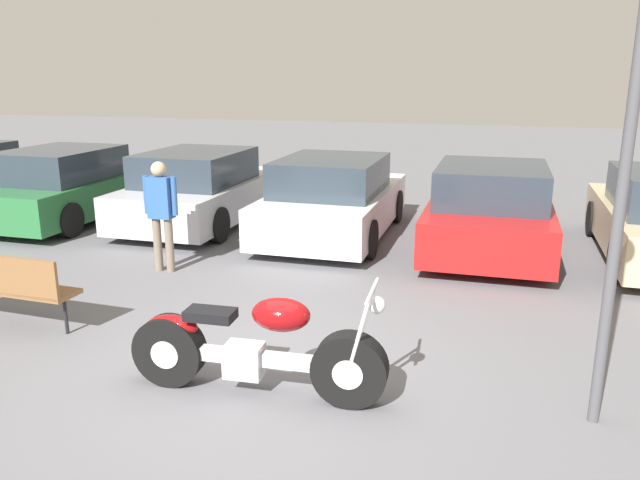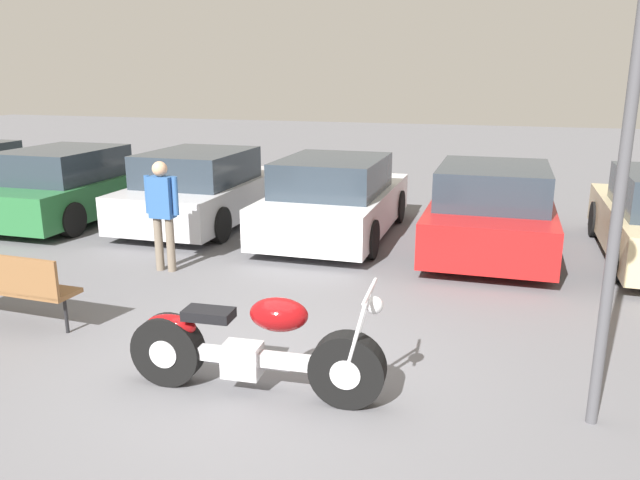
{
  "view_description": "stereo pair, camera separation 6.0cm",
  "coord_description": "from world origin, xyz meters",
  "px_view_note": "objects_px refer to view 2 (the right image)",
  "views": [
    {
      "loc": [
        2.03,
        -5.06,
        2.8
      ],
      "look_at": [
        0.02,
        1.87,
        0.85
      ],
      "focal_mm": 35.0,
      "sensor_mm": 36.0,
      "label": 1
    },
    {
      "loc": [
        2.08,
        -5.04,
        2.8
      ],
      "look_at": [
        0.02,
        1.87,
        0.85
      ],
      "focal_mm": 35.0,
      "sensor_mm": 36.0,
      "label": 2
    }
  ],
  "objects_px": {
    "parked_car_white": "(335,199)",
    "park_bench": "(0,281)",
    "motorcycle": "(252,349)",
    "parked_car_green": "(71,186)",
    "parked_car_red": "(492,210)",
    "parked_car_silver": "(203,189)",
    "person_standing": "(162,207)",
    "lamp_post": "(628,134)"
  },
  "relations": [
    {
      "from": "parked_car_silver",
      "to": "person_standing",
      "type": "xyz_separation_m",
      "value": [
        0.81,
        -2.84,
        0.29
      ]
    },
    {
      "from": "parked_car_white",
      "to": "parked_car_red",
      "type": "distance_m",
      "value": 2.64
    },
    {
      "from": "motorcycle",
      "to": "parked_car_green",
      "type": "height_order",
      "value": "parked_car_green"
    },
    {
      "from": "motorcycle",
      "to": "parked_car_green",
      "type": "distance_m",
      "value": 8.12
    },
    {
      "from": "parked_car_red",
      "to": "person_standing",
      "type": "xyz_separation_m",
      "value": [
        -4.47,
        -2.51,
        0.29
      ]
    },
    {
      "from": "parked_car_white",
      "to": "park_bench",
      "type": "height_order",
      "value": "parked_car_white"
    },
    {
      "from": "person_standing",
      "to": "parked_car_green",
      "type": "bearing_deg",
      "value": 144.67
    },
    {
      "from": "parked_car_white",
      "to": "parked_car_green",
      "type": "bearing_deg",
      "value": -177.88
    },
    {
      "from": "parked_car_silver",
      "to": "person_standing",
      "type": "relative_size",
      "value": 2.55
    },
    {
      "from": "parked_car_green",
      "to": "parked_car_white",
      "type": "xyz_separation_m",
      "value": [
        5.28,
        0.2,
        0.0
      ]
    },
    {
      "from": "parked_car_green",
      "to": "person_standing",
      "type": "bearing_deg",
      "value": -35.33
    },
    {
      "from": "parked_car_green",
      "to": "park_bench",
      "type": "distance_m",
      "value": 5.54
    },
    {
      "from": "parked_car_silver",
      "to": "park_bench",
      "type": "distance_m",
      "value": 5.21
    },
    {
      "from": "parked_car_silver",
      "to": "person_standing",
      "type": "height_order",
      "value": "person_standing"
    },
    {
      "from": "parked_car_white",
      "to": "park_bench",
      "type": "relative_size",
      "value": 2.27
    },
    {
      "from": "parked_car_silver",
      "to": "lamp_post",
      "type": "relative_size",
      "value": 1.14
    },
    {
      "from": "parked_car_silver",
      "to": "lamp_post",
      "type": "distance_m",
      "value": 8.49
    },
    {
      "from": "motorcycle",
      "to": "parked_car_white",
      "type": "bearing_deg",
      "value": 97.78
    },
    {
      "from": "parked_car_silver",
      "to": "parked_car_white",
      "type": "distance_m",
      "value": 2.65
    },
    {
      "from": "motorcycle",
      "to": "lamp_post",
      "type": "xyz_separation_m",
      "value": [
        2.87,
        0.35,
        1.93
      ]
    },
    {
      "from": "motorcycle",
      "to": "park_bench",
      "type": "distance_m",
      "value": 3.34
    },
    {
      "from": "parked_car_white",
      "to": "parked_car_red",
      "type": "relative_size",
      "value": 1.0
    },
    {
      "from": "parked_car_green",
      "to": "parked_car_white",
      "type": "height_order",
      "value": "same"
    },
    {
      "from": "motorcycle",
      "to": "parked_car_red",
      "type": "height_order",
      "value": "parked_car_red"
    },
    {
      "from": "person_standing",
      "to": "park_bench",
      "type": "bearing_deg",
      "value": -106.21
    },
    {
      "from": "parked_car_green",
      "to": "parked_car_white",
      "type": "relative_size",
      "value": 1.0
    },
    {
      "from": "motorcycle",
      "to": "person_standing",
      "type": "distance_m",
      "value": 3.97
    },
    {
      "from": "motorcycle",
      "to": "parked_car_red",
      "type": "bearing_deg",
      "value": 71.1
    },
    {
      "from": "parked_car_red",
      "to": "person_standing",
      "type": "distance_m",
      "value": 5.13
    },
    {
      "from": "park_bench",
      "to": "parked_car_green",
      "type": "bearing_deg",
      "value": 119.88
    },
    {
      "from": "parked_car_green",
      "to": "parked_car_silver",
      "type": "xyz_separation_m",
      "value": [
        2.64,
        0.4,
        0.0
      ]
    },
    {
      "from": "parked_car_white",
      "to": "person_standing",
      "type": "xyz_separation_m",
      "value": [
        -1.83,
        -2.64,
        0.29
      ]
    },
    {
      "from": "motorcycle",
      "to": "parked_car_white",
      "type": "distance_m",
      "value": 5.66
    },
    {
      "from": "park_bench",
      "to": "person_standing",
      "type": "height_order",
      "value": "person_standing"
    },
    {
      "from": "parked_car_green",
      "to": "parked_car_silver",
      "type": "relative_size",
      "value": 1.0
    },
    {
      "from": "motorcycle",
      "to": "park_bench",
      "type": "height_order",
      "value": "motorcycle"
    },
    {
      "from": "park_bench",
      "to": "lamp_post",
      "type": "height_order",
      "value": "lamp_post"
    },
    {
      "from": "parked_car_silver",
      "to": "park_bench",
      "type": "relative_size",
      "value": 2.27
    },
    {
      "from": "park_bench",
      "to": "parked_car_white",
      "type": "bearing_deg",
      "value": 63.28
    },
    {
      "from": "motorcycle",
      "to": "parked_car_red",
      "type": "distance_m",
      "value": 5.79
    },
    {
      "from": "parked_car_white",
      "to": "lamp_post",
      "type": "bearing_deg",
      "value": -55.35
    },
    {
      "from": "parked_car_red",
      "to": "park_bench",
      "type": "height_order",
      "value": "parked_car_red"
    }
  ]
}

